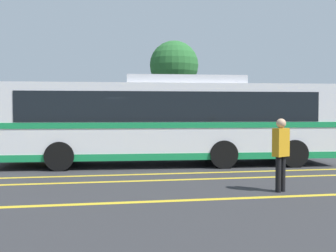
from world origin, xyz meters
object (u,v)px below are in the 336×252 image
Objects in this scene: pedestrian_0 at (281,150)px; tree_0 at (174,66)px; parked_car_1 at (6,140)px; transit_bus at (168,119)px.

tree_0 is (-0.36, 13.16, 3.56)m from pedestrian_0.
pedestrian_0 is at bearing -88.45° from tree_0.
parked_car_1 is at bearing -155.34° from tree_0.
pedestrian_0 is (8.73, -9.32, 0.33)m from parked_car_1.
transit_bus is at bearing -96.19° from pedestrian_0.
tree_0 is (1.61, 7.72, 2.90)m from transit_bus.
parked_car_1 is 2.35× the size of pedestrian_0.
parked_car_1 is 0.72× the size of tree_0.
transit_bus is 5.83m from pedestrian_0.
tree_0 reaches higher than transit_bus.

